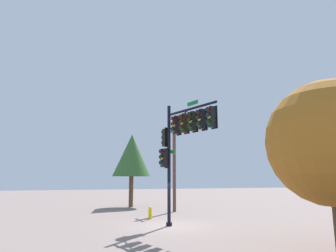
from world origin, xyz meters
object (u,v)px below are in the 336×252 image
(utility_pole, at_px, (174,165))
(tree_mid, at_px, (132,155))
(fire_hydrant, at_px, (150,213))
(tree_near, at_px, (331,142))
(signal_pole_assembly, at_px, (181,135))

(utility_pole, xyz_separation_m, tree_mid, (-5.20, -2.73, 1.16))
(fire_hydrant, relative_size, tree_mid, 0.12)
(tree_near, bearing_deg, tree_mid, -168.89)
(fire_hydrant, distance_m, tree_near, 12.87)
(tree_mid, bearing_deg, tree_near, 11.11)
(fire_hydrant, xyz_separation_m, tree_mid, (-9.00, 0.35, 4.63))
(fire_hydrant, relative_size, tree_near, 0.12)
(fire_hydrant, bearing_deg, signal_pole_assembly, 8.33)
(signal_pole_assembly, relative_size, tree_near, 1.09)
(fire_hydrant, height_order, tree_mid, tree_mid)
(tree_near, bearing_deg, fire_hydrant, -159.17)
(tree_near, bearing_deg, signal_pole_assembly, -151.95)
(fire_hydrant, bearing_deg, tree_near, 20.83)
(utility_pole, relative_size, fire_hydrant, 9.04)
(signal_pole_assembly, height_order, fire_hydrant, signal_pole_assembly)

